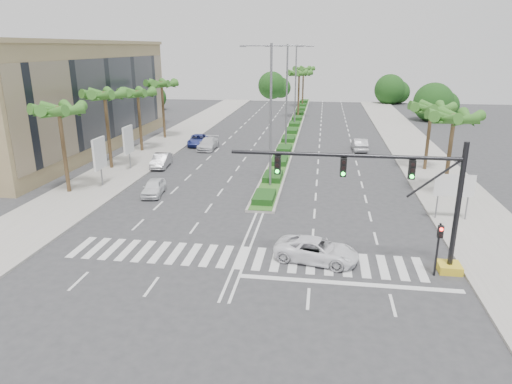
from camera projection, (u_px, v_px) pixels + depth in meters
ground at (242, 258)px, 26.55m from camera, size 160.00×160.00×0.00m
footpath_right at (436, 175)px, 43.26m from camera, size 6.00×120.00×0.15m
footpath_left at (132, 164)px, 47.49m from camera, size 6.00×120.00×0.15m
median at (294, 127)px, 68.92m from camera, size 2.20×75.00×0.20m
median_grass at (294, 126)px, 68.88m from camera, size 1.80×75.00×0.04m
building at (60, 98)px, 52.84m from camera, size 12.00×36.00×12.00m
signal_gantry at (413, 210)px, 24.21m from camera, size 12.60×1.20×7.20m
pedestrian_signal at (439, 241)px, 23.82m from camera, size 0.28×0.36×3.00m
direction_sign at (454, 187)px, 31.46m from camera, size 2.70×0.11×3.40m
billboard_near at (99, 154)px, 38.98m from camera, size 0.18×2.10×4.35m
billboard_far at (128, 140)px, 44.63m from camera, size 0.18×2.10×4.35m
palm_left_near at (59, 113)px, 36.23m from camera, size 4.57×4.68×7.55m
palm_left_mid at (105, 97)px, 43.65m from camera, size 4.57×4.68×7.95m
palm_left_far at (138, 95)px, 51.37m from camera, size 4.57×4.68×7.35m
palm_left_end at (162, 86)px, 58.79m from camera, size 4.57×4.68×7.75m
palm_right_near at (454, 120)px, 35.83m from camera, size 4.57×4.68×7.05m
palm_right_far at (431, 110)px, 43.46m from camera, size 4.57×4.68×6.75m
palm_median_a at (299, 75)px, 76.19m from camera, size 4.57×4.68×8.05m
palm_median_b at (303, 70)px, 90.32m from camera, size 4.57×4.68×8.05m
streetlight_near at (271, 109)px, 37.67m from camera, size 5.10×0.25×12.00m
streetlight_mid at (287, 91)px, 52.74m from camera, size 5.10×0.25×12.00m
streetlight_far at (296, 81)px, 67.82m from camera, size 5.10×0.25×12.00m
car_parked_a at (154, 187)px, 37.63m from camera, size 1.99×3.95×1.29m
car_parked_b at (161, 160)px, 46.31m from camera, size 1.85×4.26×1.36m
car_parked_c at (198, 140)px, 56.54m from camera, size 2.79×4.97×1.31m
car_parked_d at (208, 144)px, 54.33m from camera, size 1.91×4.65×1.35m
car_crossing at (317, 250)px, 25.98m from camera, size 5.12×3.15×1.32m
car_right at (360, 144)px, 53.63m from camera, size 1.74×4.54×1.48m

